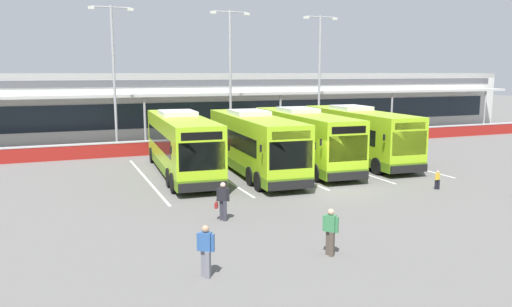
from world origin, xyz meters
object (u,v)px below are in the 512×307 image
(lamp_post_west, at_px, (114,70))
(pedestrian_with_handbag, at_px, (223,200))
(coach_bus_centre, at_px, (303,139))
(pedestrian_child, at_px, (437,179))
(coach_bus_leftmost, at_px, (181,145))
(coach_bus_right_centre, at_px, (357,135))
(lamp_post_centre, at_px, (230,70))
(coach_bus_left_centre, at_px, (254,144))
(pedestrian_near_bin, at_px, (206,249))
(lamp_post_east, at_px, (320,70))
(pedestrian_in_dark_coat, at_px, (330,230))

(lamp_post_west, bearing_deg, pedestrian_with_handbag, -84.35)
(coach_bus_centre, relative_size, pedestrian_child, 12.23)
(coach_bus_leftmost, relative_size, coach_bus_right_centre, 1.00)
(lamp_post_west, relative_size, lamp_post_centre, 1.00)
(coach_bus_left_centre, xyz_separation_m, lamp_post_centre, (2.25, 10.85, 4.50))
(coach_bus_right_centre, bearing_deg, coach_bus_left_centre, -171.05)
(pedestrian_near_bin, height_order, lamp_post_east, lamp_post_east)
(coach_bus_right_centre, relative_size, pedestrian_with_handbag, 7.58)
(coach_bus_right_centre, relative_size, pedestrian_in_dark_coat, 7.58)
(lamp_post_centre, distance_m, lamp_post_east, 8.50)
(pedestrian_with_handbag, bearing_deg, lamp_post_west, 95.65)
(coach_bus_leftmost, bearing_deg, pedestrian_with_handbag, -93.70)
(coach_bus_left_centre, xyz_separation_m, pedestrian_in_dark_coat, (-2.74, -14.00, -0.91))
(coach_bus_centre, height_order, lamp_post_east, lamp_post_east)
(pedestrian_with_handbag, height_order, lamp_post_centre, lamp_post_centre)
(coach_bus_centre, relative_size, lamp_post_east, 1.12)
(coach_bus_right_centre, relative_size, pedestrian_child, 12.23)
(pedestrian_child, bearing_deg, coach_bus_left_centre, 134.06)
(pedestrian_with_handbag, height_order, lamp_post_east, lamp_post_east)
(pedestrian_child, height_order, lamp_post_east, lamp_post_east)
(coach_bus_right_centre, bearing_deg, pedestrian_near_bin, -134.70)
(coach_bus_left_centre, bearing_deg, pedestrian_child, -45.94)
(coach_bus_right_centre, bearing_deg, lamp_post_centre, 121.93)
(coach_bus_left_centre, distance_m, pedestrian_near_bin, 15.93)
(pedestrian_in_dark_coat, bearing_deg, pedestrian_child, 32.03)
(pedestrian_in_dark_coat, xyz_separation_m, pedestrian_child, (10.14, 6.34, -0.33))
(coach_bus_right_centre, height_order, pedestrian_with_handbag, coach_bus_right_centre)
(lamp_post_centre, xyz_separation_m, lamp_post_east, (8.49, 0.54, 0.00))
(coach_bus_centre, relative_size, coach_bus_right_centre, 1.00)
(coach_bus_centre, bearing_deg, lamp_post_east, 56.72)
(coach_bus_centre, distance_m, pedestrian_near_bin, 18.66)
(coach_bus_right_centre, height_order, lamp_post_east, lamp_post_east)
(coach_bus_leftmost, bearing_deg, lamp_post_west, 104.69)
(lamp_post_west, distance_m, lamp_post_east, 17.58)
(pedestrian_child, bearing_deg, coach_bus_centre, 112.78)
(coach_bus_centre, bearing_deg, coach_bus_leftmost, 177.19)
(coach_bus_left_centre, distance_m, coach_bus_centre, 3.93)
(coach_bus_centre, distance_m, pedestrian_child, 9.31)
(pedestrian_with_handbag, xyz_separation_m, pedestrian_in_dark_coat, (2.11, -5.19, 0.02))
(coach_bus_left_centre, height_order, pedestrian_child, coach_bus_left_centre)
(pedestrian_child, bearing_deg, coach_bus_leftmost, 142.49)
(coach_bus_left_centre, height_order, coach_bus_centre, same)
(coach_bus_right_centre, bearing_deg, coach_bus_centre, -174.34)
(coach_bus_leftmost, xyz_separation_m, lamp_post_centre, (6.45, 9.60, 4.50))
(coach_bus_left_centre, relative_size, lamp_post_centre, 1.12)
(pedestrian_with_handbag, bearing_deg, pedestrian_child, 5.38)
(coach_bus_centre, bearing_deg, lamp_post_centre, 98.97)
(pedestrian_in_dark_coat, height_order, lamp_post_centre, lamp_post_centre)
(pedestrian_with_handbag, bearing_deg, lamp_post_east, 52.33)
(coach_bus_leftmost, height_order, coach_bus_centre, same)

